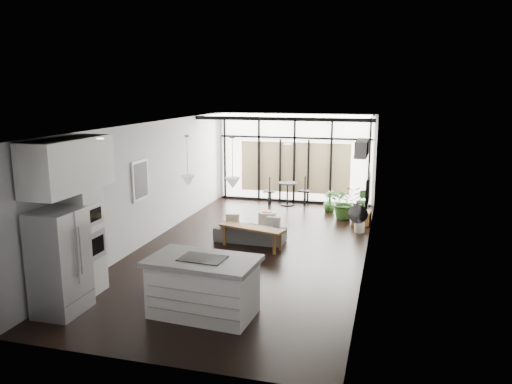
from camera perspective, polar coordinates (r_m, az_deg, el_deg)
The scene contains 28 objects.
floor at distance 11.38m, azimuth -0.40°, elevation -6.47°, with size 5.00×10.00×0.00m, color black.
ceiling at distance 10.83m, azimuth -0.42°, elevation 7.74°, with size 5.00×10.00×0.00m, color silver.
wall_left at distance 11.93m, azimuth -12.06°, elevation 1.07°, with size 0.02×10.00×2.80m, color silver.
wall_right at distance 10.64m, azimuth 12.67°, elevation -0.25°, with size 0.02×10.00×2.80m, color silver.
wall_back at distance 15.83m, azimuth 4.48°, elevation 3.90°, with size 5.00×0.02×2.80m, color silver.
wall_front at distance 6.51m, azimuth -12.46°, elevation -7.95°, with size 5.00×0.02×2.80m, color silver.
glazing at distance 15.71m, azimuth 4.40°, elevation 3.84°, with size 5.00×0.20×2.80m, color black.
skylight at distance 14.72m, azimuth 3.83°, elevation 8.67°, with size 4.70×1.90×0.06m, color silver.
neighbour_building at distance 15.82m, azimuth 4.43°, elevation 2.80°, with size 3.50×0.02×1.60m, color #CBB382.
island at distance 8.11m, azimuth -6.05°, elevation -10.72°, with size 1.73×1.02×0.94m, color silver.
cooktop at distance 7.94m, azimuth -6.13°, elevation -7.54°, with size 0.71×0.47×0.01m, color black.
fridge at distance 8.60m, azimuth -21.52°, elevation -7.47°, with size 0.66×0.82×1.70m, color gray.
appliance_column at distance 9.22m, azimuth -19.35°, elevation -4.31°, with size 0.58×0.61×2.24m, color silver.
upper_cabinets at distance 8.63m, azimuth -20.68°, elevation 2.92°, with size 0.62×1.75×0.86m, color silver.
pendant_left at distance 8.57m, azimuth -7.78°, elevation 1.29°, with size 0.26×0.26×0.18m, color silver.
pendant_right at distance 8.30m, azimuth -2.68°, elevation 1.03°, with size 0.26×0.26×0.18m, color silver.
sofa at distance 11.81m, azimuth -0.67°, elevation -4.15°, with size 1.65×0.48×0.65m, color #48484A.
console_bench at distance 11.35m, azimuth -0.47°, elevation -5.21°, with size 1.54×0.39×0.50m, color brown.
pouf at distance 13.14m, azimuth 1.27°, elevation -3.10°, with size 0.47×0.47×0.38m, color beige.
crate at distance 13.64m, azimuth 11.97°, elevation -2.86°, with size 0.46×0.46×0.35m, color brown.
plant_tall at distance 14.04m, azimuth 10.11°, elevation -1.56°, with size 0.85×0.94×0.73m, color #2E5C23.
plant_med at distance 14.78m, azimuth 8.38°, elevation -1.58°, with size 0.36×0.63×0.36m, color #2E5C23.
plant_crate at distance 13.57m, azimuth 12.02°, elevation -1.59°, with size 0.33×0.61×0.27m, color #2E5C23.
milk_can at distance 12.84m, azimuth 11.76°, elevation -3.43°, with size 0.25×0.25×0.50m, color beige.
bistro_set at distance 15.45m, azimuth 3.60°, elevation -0.24°, with size 1.47×0.59×0.70m, color black.
tv at distance 11.64m, azimuth 12.70°, elevation 0.27°, with size 0.05×1.10×0.65m, color black.
ac_unit at distance 9.68m, azimuth 12.01°, elevation 4.91°, with size 0.22×0.90×0.30m, color silver.
framed_art at distance 11.45m, azimuth -13.09°, elevation 1.34°, with size 0.04×0.70×0.90m, color black.
Camera 1 is at (2.91, -10.40, 3.57)m, focal length 35.00 mm.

